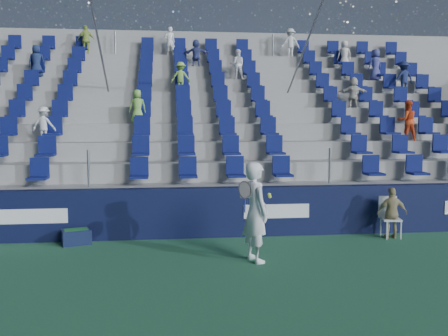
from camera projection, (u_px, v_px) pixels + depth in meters
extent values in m
plane|color=#2A6442|center=(231.00, 277.00, 8.94)|extent=(70.00, 70.00, 0.00)
cube|color=#0E1233|center=(214.00, 212.00, 12.00)|extent=(24.00, 0.30, 1.20)
cube|color=white|center=(277.00, 211.00, 12.01)|extent=(1.60, 0.02, 0.34)
cube|color=gray|center=(212.00, 208.00, 12.57)|extent=(24.00, 0.85, 1.20)
cube|color=gray|center=(209.00, 193.00, 13.39)|extent=(24.00, 0.85, 1.70)
cube|color=gray|center=(207.00, 180.00, 14.20)|extent=(24.00, 0.85, 2.20)
cube|color=gray|center=(204.00, 169.00, 15.02)|extent=(24.00, 0.85, 2.70)
cube|color=gray|center=(202.00, 158.00, 15.84)|extent=(24.00, 0.85, 3.20)
cube|color=gray|center=(201.00, 149.00, 16.65)|extent=(24.00, 0.85, 3.70)
cube|color=gray|center=(199.00, 140.00, 17.47)|extent=(24.00, 0.85, 4.20)
cube|color=gray|center=(197.00, 133.00, 18.29)|extent=(24.00, 0.85, 4.70)
cube|color=gray|center=(196.00, 125.00, 19.10)|extent=(24.00, 0.85, 5.20)
cube|color=gray|center=(195.00, 113.00, 19.72)|extent=(24.00, 0.50, 6.20)
cube|color=#0D1551|center=(212.00, 171.00, 12.48)|extent=(16.05, 0.50, 0.70)
cube|color=#0D1551|center=(209.00, 149.00, 13.27)|extent=(16.05, 0.50, 0.70)
cube|color=#0D1551|center=(206.00, 129.00, 14.06)|extent=(16.05, 0.50, 0.70)
cube|color=#0D1551|center=(204.00, 112.00, 14.86)|extent=(16.05, 0.50, 0.70)
cube|color=#0D1551|center=(202.00, 96.00, 15.65)|extent=(16.05, 0.50, 0.70)
cube|color=#0D1551|center=(200.00, 82.00, 16.44)|extent=(16.05, 0.50, 0.70)
cube|color=#0D1551|center=(199.00, 69.00, 17.23)|extent=(16.05, 0.50, 0.70)
cube|color=#0D1551|center=(197.00, 58.00, 18.03)|extent=(16.05, 0.50, 0.70)
cube|color=#0D1551|center=(196.00, 47.00, 18.82)|extent=(16.05, 0.50, 0.70)
cylinder|color=gray|center=(104.00, 69.00, 15.23)|extent=(0.06, 7.68, 4.55)
cylinder|color=gray|center=(296.00, 72.00, 15.91)|extent=(0.06, 7.68, 4.55)
imported|color=silver|center=(44.00, 125.00, 13.50)|extent=(0.68, 0.45, 0.98)
imported|color=white|center=(170.00, 41.00, 18.64)|extent=(0.42, 0.31, 1.07)
imported|color=silver|center=(344.00, 55.00, 18.58)|extent=(0.56, 0.41, 1.05)
imported|color=#3B3D82|center=(375.00, 65.00, 17.88)|extent=(0.63, 0.50, 1.14)
imported|color=#E2441A|center=(407.00, 121.00, 14.66)|extent=(0.61, 0.49, 1.18)
imported|color=#73B147|center=(137.00, 107.00, 14.57)|extent=(0.53, 0.38, 1.00)
imported|color=white|center=(290.00, 43.00, 19.16)|extent=(0.75, 0.48, 1.10)
imported|color=#434D95|center=(196.00, 54.00, 17.96)|extent=(0.96, 0.47, 0.99)
imported|color=#83BA4A|center=(181.00, 77.00, 16.30)|extent=(0.69, 0.45, 1.00)
imported|color=#1A264E|center=(37.00, 61.00, 16.56)|extent=(0.57, 0.41, 1.10)
imported|color=navy|center=(404.00, 78.00, 17.16)|extent=(0.77, 0.50, 1.12)
imported|color=beige|center=(353.00, 93.00, 16.14)|extent=(0.95, 0.43, 0.99)
imported|color=white|center=(237.00, 65.00, 17.32)|extent=(0.55, 0.44, 1.05)
imported|color=#AAC850|center=(86.00, 40.00, 18.30)|extent=(0.67, 0.43, 1.07)
imported|color=white|center=(255.00, 212.00, 9.88)|extent=(0.68, 0.84, 1.99)
cylinder|color=navy|center=(245.00, 205.00, 9.59)|extent=(0.03, 0.03, 0.28)
torus|color=black|center=(245.00, 190.00, 9.56)|extent=(0.30, 0.17, 0.28)
plane|color=#262626|center=(245.00, 190.00, 9.56)|extent=(0.30, 0.16, 0.29)
sphere|color=#C3DC33|center=(270.00, 197.00, 9.68)|extent=(0.07, 0.07, 0.07)
sphere|color=#C3DC33|center=(269.00, 195.00, 9.73)|extent=(0.07, 0.07, 0.07)
cube|color=white|center=(391.00, 219.00, 11.90)|extent=(0.50, 0.50, 0.04)
cube|color=white|center=(388.00, 207.00, 12.07)|extent=(0.43, 0.11, 0.53)
cylinder|color=white|center=(387.00, 231.00, 11.73)|extent=(0.03, 0.03, 0.43)
cylinder|color=white|center=(401.00, 230.00, 11.77)|extent=(0.03, 0.03, 0.43)
cylinder|color=white|center=(381.00, 228.00, 12.07)|extent=(0.03, 0.03, 0.43)
cylinder|color=white|center=(394.00, 227.00, 12.11)|extent=(0.03, 0.03, 0.43)
imported|color=tan|center=(392.00, 213.00, 11.83)|extent=(0.74, 0.37, 1.22)
cube|color=#0E1735|center=(76.00, 237.00, 11.29)|extent=(0.72, 0.58, 0.34)
cube|color=#1E662D|center=(76.00, 234.00, 11.28)|extent=(0.58, 0.43, 0.20)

